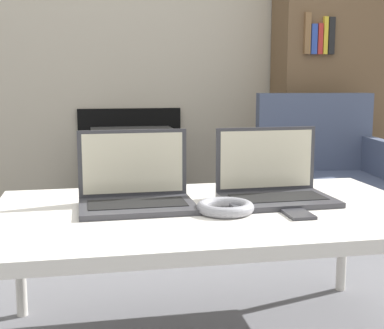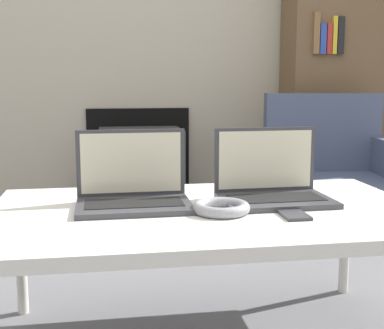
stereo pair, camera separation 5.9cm
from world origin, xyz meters
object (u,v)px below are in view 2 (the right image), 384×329
object	(u,v)px
armchair	(329,160)
phone	(292,214)
tv	(141,170)
laptop_left	(133,190)
headphones	(221,208)
laptop_right	(272,185)

from	to	relation	value
armchair	phone	bearing A→B (deg)	-111.12
phone	armchair	bearing A→B (deg)	62.89
phone	tv	xyz separation A→B (m)	(-0.29, 1.84, -0.18)
laptop_left	phone	world-z (taller)	laptop_left
headphones	phone	xyz separation A→B (m)	(0.19, -0.06, -0.01)
laptop_left	armchair	bearing A→B (deg)	46.42
laptop_left	armchair	xyz separation A→B (m)	(1.15, 1.24, -0.13)
laptop_right	headphones	size ratio (longest dim) A/B	2.07
laptop_left	headphones	distance (m)	0.27
tv	armchair	distance (m)	1.11
laptop_right	armchair	distance (m)	1.44
laptop_left	armchair	world-z (taller)	armchair
tv	armchair	bearing A→B (deg)	-22.47
laptop_right	tv	bearing A→B (deg)	98.54
armchair	tv	bearing A→B (deg)	163.51
tv	laptop_left	bearing A→B (deg)	-94.47
laptop_left	tv	distance (m)	1.68
phone	laptop_right	bearing A→B (deg)	90.20
phone	tv	distance (m)	1.88
laptop_left	headphones	world-z (taller)	laptop_left
laptop_right	headphones	xyz separation A→B (m)	(-0.19, -0.13, -0.03)
laptop_left	laptop_right	bearing A→B (deg)	-0.64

